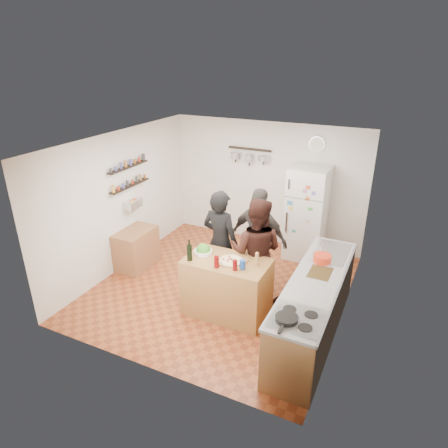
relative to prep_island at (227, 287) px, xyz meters
The scene contains 26 objects.
room_shell 1.32m from the prep_island, 111.11° to the left, with size 4.20×4.20×4.20m.
prep_island is the anchor object (origin of this frame).
pizza_board 0.47m from the prep_island, 14.04° to the right, with size 0.42×0.34×0.02m, color #976537.
pizza 0.49m from the prep_island, 14.04° to the right, with size 0.34×0.34×0.02m, color beige.
salad_bowl 0.64m from the prep_island, behind, with size 0.27×0.27×0.05m, color white.
wine_bottle 0.79m from the prep_island, 156.25° to the right, with size 0.08×0.08×0.24m, color black.
wine_glass_near 0.59m from the prep_island, 101.77° to the right, with size 0.07×0.07×0.17m, color #600809.
wine_glass_far 0.61m from the prep_island, 42.27° to the right, with size 0.06×0.06×0.16m, color #530709.
pepper_mill 0.71m from the prep_island, ahead, with size 0.05×0.05×0.17m, color #A67D45.
salt_canister 0.61m from the prep_island, 21.80° to the right, with size 0.08×0.08×0.14m, color navy.
person_left 0.80m from the prep_island, 124.19° to the left, with size 0.64×0.42×1.77m, color black.
person_center 0.72m from the prep_island, 63.82° to the left, with size 0.85×0.66×1.75m, color black.
person_back 1.06m from the prep_island, 82.46° to the left, with size 1.02×0.43×1.74m, color #322E2C.
counter_run 1.32m from the prep_island, ahead, with size 0.63×2.63×0.90m, color #9E7042.
stove_top 1.66m from the prep_island, 34.41° to the right, with size 0.60×0.62×0.02m, color white.
skillet 1.65m from the prep_island, 39.10° to the right, with size 0.27×0.27×0.05m, color black.
sink 1.66m from the prep_island, 34.16° to the left, with size 0.50×0.80×0.03m, color silver.
cutting_board 1.42m from the prep_island, ahead, with size 0.30×0.40×0.02m, color brown.
red_bowl 1.48m from the prep_island, 23.74° to the left, with size 0.26×0.26×0.11m, color red.
fridge 2.45m from the prep_island, 76.34° to the left, with size 0.70×0.68×1.80m, color white.
wall_clock 3.22m from the prep_island, 77.97° to the left, with size 0.30×0.30×0.03m, color silver.
spice_shelf_lower 2.66m from the prep_island, 160.99° to the left, with size 0.12×1.00×0.03m, color black.
spice_shelf_upper 2.81m from the prep_island, 160.99° to the left, with size 0.12×1.00×0.03m, color black.
produce_basket 2.51m from the prep_island, 160.76° to the left, with size 0.18×0.35×0.14m, color silver.
side_table 2.20m from the prep_island, 164.83° to the left, with size 0.50×0.80×0.73m, color #90623C.
pot_rack 3.08m from the prep_island, 105.70° to the left, with size 0.90×0.04×0.04m, color black.
Camera 1 is at (2.57, -5.25, 3.75)m, focal length 32.00 mm.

